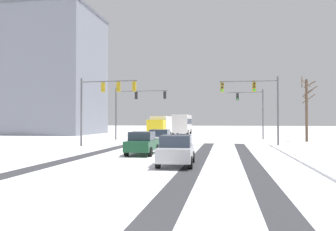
# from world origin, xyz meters

# --- Properties ---
(wheel_track_left_lane) EXTENTS (1.00, 30.37, 0.01)m
(wheel_track_left_lane) POSITION_xyz_m (5.81, 13.80, 0.00)
(wheel_track_left_lane) COLOR #38383D
(wheel_track_left_lane) RESTS_ON ground
(wheel_track_right_lane) EXTENTS (1.18, 30.37, 0.01)m
(wheel_track_right_lane) POSITION_xyz_m (-5.08, 13.80, 0.00)
(wheel_track_right_lane) COLOR #38383D
(wheel_track_right_lane) RESTS_ON ground
(wheel_track_center) EXTENTS (1.05, 30.37, 0.01)m
(wheel_track_center) POSITION_xyz_m (2.72, 13.80, 0.00)
(wheel_track_center) COLOR #38383D
(wheel_track_center) RESTS_ON ground
(traffic_signal_far_right) EXTENTS (4.66, 0.43, 6.50)m
(traffic_signal_far_right) POSITION_xyz_m (8.00, 37.67, 4.34)
(traffic_signal_far_right) COLOR #56565B
(traffic_signal_far_right) RESTS_ON ground
(traffic_signal_near_left) EXTENTS (5.74, 0.62, 6.50)m
(traffic_signal_near_left) POSITION_xyz_m (-6.94, 23.46, 4.78)
(traffic_signal_near_left) COLOR #56565B
(traffic_signal_near_left) RESTS_ON ground
(traffic_signal_far_left) EXTENTS (6.72, 0.40, 6.50)m
(traffic_signal_far_left) POSITION_xyz_m (-6.87, 33.63, 4.67)
(traffic_signal_far_left) COLOR #56565B
(traffic_signal_far_left) RESTS_ON ground
(traffic_signal_near_right) EXTENTS (5.44, 0.51, 6.50)m
(traffic_signal_near_right) POSITION_xyz_m (7.36, 25.53, 4.62)
(traffic_signal_near_right) COLOR #56565B
(traffic_signal_near_right) RESTS_ON ground
(car_white_lead) EXTENTS (1.97, 4.17, 1.62)m
(car_white_lead) POSITION_xyz_m (-1.24, 22.32, 0.82)
(car_white_lead) COLOR silver
(car_white_lead) RESTS_ON ground
(car_dark_green_second) EXTENTS (1.95, 4.16, 1.62)m
(car_dark_green_second) POSITION_xyz_m (-1.38, 16.67, 0.82)
(car_dark_green_second) COLOR #194C2D
(car_dark_green_second) RESTS_ON ground
(car_silver_third) EXTENTS (2.00, 4.18, 1.62)m
(car_silver_third) POSITION_xyz_m (1.81, 11.61, 0.82)
(car_silver_third) COLOR #B7BABF
(car_silver_third) RESTS_ON ground
(bus_oncoming) EXTENTS (2.97, 11.08, 3.38)m
(bus_oncoming) POSITION_xyz_m (-2.82, 49.55, 1.99)
(bus_oncoming) COLOR silver
(bus_oncoming) RESTS_ON ground
(box_truck_delivery) EXTENTS (2.39, 7.43, 3.02)m
(box_truck_delivery) POSITION_xyz_m (-4.38, 38.03, 1.63)
(box_truck_delivery) COLOR yellow
(box_truck_delivery) RESTS_ON ground
(bare_tree_sidewalk_far) EXTENTS (1.87, 1.81, 7.55)m
(bare_tree_sidewalk_far) POSITION_xyz_m (13.61, 33.69, 3.94)
(bare_tree_sidewalk_far) COLOR brown
(bare_tree_sidewalk_far) RESTS_ON ground
(office_building_far_left_block) EXTENTS (27.63, 14.35, 22.06)m
(office_building_far_left_block) POSITION_xyz_m (-32.09, 48.43, 11.04)
(office_building_far_left_block) COLOR gray
(office_building_far_left_block) RESTS_ON ground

